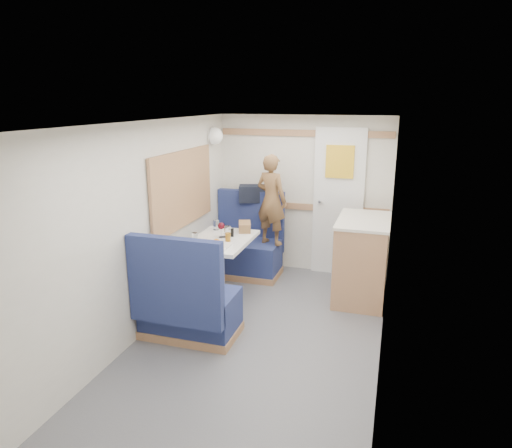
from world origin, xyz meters
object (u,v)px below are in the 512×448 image
(duffel_bag, at_px, (256,194))
(wine_glass, at_px, (221,227))
(tumbler_mid, at_px, (216,225))
(bench_far, at_px, (246,251))
(dome_light, at_px, (215,136))
(person, at_px, (271,200))
(bench_near, at_px, (188,308))
(galley_counter, at_px, (361,258))
(orange_fruit, at_px, (216,243))
(tumbler_right, at_px, (227,232))
(tumbler_left, at_px, (195,237))
(tray, at_px, (215,247))
(bread_loaf, at_px, (245,227))
(beer_glass, at_px, (228,237))
(cheese_block, at_px, (217,244))
(pepper_grinder, at_px, (232,232))
(dinette_table, at_px, (221,252))

(duffel_bag, relative_size, wine_glass, 2.64)
(duffel_bag, distance_m, tumbler_mid, 0.86)
(bench_far, distance_m, wine_glass, 0.97)
(dome_light, relative_size, person, 0.18)
(bench_near, xyz_separation_m, galley_counter, (1.47, 1.41, 0.17))
(orange_fruit, relative_size, tumbler_right, 0.64)
(wine_glass, relative_size, tumbler_left, 1.68)
(orange_fruit, bearing_deg, tray, -142.16)
(duffel_bag, distance_m, tray, 1.45)
(orange_fruit, bearing_deg, bench_near, -97.43)
(dome_light, height_order, bread_loaf, dome_light)
(tray, relative_size, bread_loaf, 1.42)
(galley_counter, height_order, beer_glass, galley_counter)
(cheese_block, bearing_deg, pepper_grinder, 87.29)
(dome_light, bearing_deg, bread_loaf, -41.34)
(galley_counter, height_order, tumbler_left, galley_counter)
(beer_glass, bearing_deg, galley_counter, 23.69)
(tumbler_right, bearing_deg, wine_glass, -151.71)
(duffel_bag, xyz_separation_m, wine_glass, (-0.08, -1.06, -0.16))
(bread_loaf, bearing_deg, tumbler_left, -124.29)
(bench_near, relative_size, tumbler_right, 8.55)
(beer_glass, distance_m, pepper_grinder, 0.18)
(person, bearing_deg, tumbler_mid, 62.47)
(galley_counter, height_order, wine_glass, galley_counter)
(tray, height_order, tumbler_right, tumbler_right)
(pepper_grinder, bearing_deg, person, 69.96)
(galley_counter, distance_m, tumbler_left, 1.87)
(galley_counter, xyz_separation_m, bread_loaf, (-1.32, -0.17, 0.30))
(bench_near, bearing_deg, cheese_block, 83.14)
(tumbler_mid, bearing_deg, tumbler_left, -94.81)
(tumbler_mid, bearing_deg, pepper_grinder, -35.95)
(bench_near, xyz_separation_m, tumbler_right, (0.04, 0.96, 0.48))
(tumbler_mid, height_order, bread_loaf, tumbler_mid)
(duffel_bag, xyz_separation_m, tumbler_mid, (-0.25, -0.79, -0.23))
(tumbler_left, bearing_deg, pepper_grinder, 44.12)
(person, xyz_separation_m, duffel_bag, (-0.28, 0.30, 0.00))
(tumbler_left, height_order, beer_glass, tumbler_left)
(bench_far, bearing_deg, tumbler_left, -102.22)
(orange_fruit, xyz_separation_m, beer_glass, (0.03, 0.25, -0.01))
(wine_glass, height_order, bread_loaf, wine_glass)
(cheese_block, relative_size, beer_glass, 1.00)
(tumbler_mid, bearing_deg, beer_glass, -52.61)
(dinette_table, distance_m, galley_counter, 1.57)
(person, relative_size, wine_glass, 6.60)
(galley_counter, distance_m, orange_fruit, 1.66)
(galley_counter, relative_size, person, 0.83)
(dinette_table, distance_m, person, 0.99)
(dome_light, bearing_deg, bench_far, 2.12)
(tumbler_left, bearing_deg, dinette_table, 37.84)
(bench_far, bearing_deg, dome_light, -177.88)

